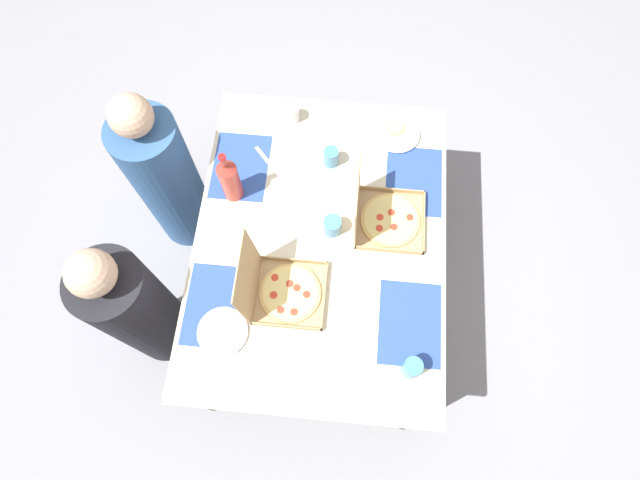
% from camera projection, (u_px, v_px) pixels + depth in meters
% --- Properties ---
extents(ground_plane, '(6.00, 6.00, 0.00)m').
position_uv_depth(ground_plane, '(320.00, 287.00, 2.95)').
color(ground_plane, gray).
extents(dining_table, '(1.51, 1.12, 0.72)m').
position_uv_depth(dining_table, '(320.00, 247.00, 2.36)').
color(dining_table, '#3F3328').
rests_on(dining_table, ground_plane).
extents(placemat_near_left, '(0.36, 0.26, 0.00)m').
position_uv_depth(placemat_near_left, '(410.00, 323.00, 2.14)').
color(placemat_near_left, '#2D4C9E').
rests_on(placemat_near_left, dining_table).
extents(placemat_near_right, '(0.36, 0.26, 0.00)m').
position_uv_depth(placemat_near_right, '(414.00, 181.00, 2.39)').
color(placemat_near_right, '#2D4C9E').
rests_on(placemat_near_right, dining_table).
extents(placemat_far_left, '(0.36, 0.26, 0.00)m').
position_uv_depth(placemat_far_left, '(216.00, 305.00, 2.16)').
color(placemat_far_left, '#2D4C9E').
rests_on(placemat_far_left, dining_table).
extents(placemat_far_right, '(0.36, 0.26, 0.00)m').
position_uv_depth(placemat_far_right, '(241.00, 166.00, 2.42)').
color(placemat_far_right, '#2D4C9E').
rests_on(placemat_far_right, dining_table).
extents(pizza_box_edge_far, '(0.30, 0.33, 0.33)m').
position_uv_depth(pizza_box_edge_far, '(281.00, 290.00, 2.14)').
color(pizza_box_edge_far, tan).
rests_on(pizza_box_edge_far, dining_table).
extents(pizza_box_corner_left, '(0.30, 0.32, 0.34)m').
position_uv_depth(pizza_box_corner_left, '(383.00, 216.00, 2.27)').
color(pizza_box_corner_left, tan).
rests_on(pizza_box_corner_left, dining_table).
extents(plate_near_right, '(0.21, 0.21, 0.02)m').
position_uv_depth(plate_near_right, '(223.00, 332.00, 2.11)').
color(plate_near_right, white).
rests_on(plate_near_right, dining_table).
extents(plate_far_right, '(0.22, 0.22, 0.03)m').
position_uv_depth(plate_far_right, '(397.00, 133.00, 2.48)').
color(plate_far_right, white).
rests_on(plate_far_right, dining_table).
extents(soda_bottle, '(0.09, 0.09, 0.32)m').
position_uv_depth(soda_bottle, '(230.00, 179.00, 2.24)').
color(soda_bottle, '#B2382D').
rests_on(soda_bottle, dining_table).
extents(cup_dark, '(0.08, 0.08, 0.09)m').
position_uv_depth(cup_dark, '(332.00, 226.00, 2.25)').
color(cup_dark, teal).
rests_on(cup_dark, dining_table).
extents(cup_red, '(0.07, 0.07, 0.10)m').
position_uv_depth(cup_red, '(331.00, 157.00, 2.38)').
color(cup_red, teal).
rests_on(cup_red, dining_table).
extents(cup_clear_left, '(0.08, 0.08, 0.11)m').
position_uv_depth(cup_clear_left, '(412.00, 368.00, 2.02)').
color(cup_clear_left, teal).
rests_on(cup_clear_left, dining_table).
extents(cup_spare, '(0.07, 0.07, 0.09)m').
position_uv_depth(cup_spare, '(292.00, 114.00, 2.48)').
color(cup_spare, silver).
rests_on(cup_spare, dining_table).
extents(fork_by_far_left, '(0.19, 0.06, 0.00)m').
position_uv_depth(fork_by_far_left, '(365.00, 312.00, 2.15)').
color(fork_by_far_left, '#B7B7BC').
rests_on(fork_by_far_left, dining_table).
extents(knife_by_far_right, '(0.17, 0.15, 0.00)m').
position_uv_depth(knife_by_far_right, '(269.00, 162.00, 2.42)').
color(knife_by_far_right, '#B7B7BC').
rests_on(knife_by_far_right, dining_table).
extents(diner_left_seat, '(0.32, 0.32, 1.13)m').
position_uv_depth(diner_left_seat, '(138.00, 309.00, 2.38)').
color(diner_left_seat, black).
rests_on(diner_left_seat, ground_plane).
extents(diner_right_seat, '(0.32, 0.32, 1.16)m').
position_uv_depth(diner_right_seat, '(167.00, 180.00, 2.62)').
color(diner_right_seat, '#33598C').
rests_on(diner_right_seat, ground_plane).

